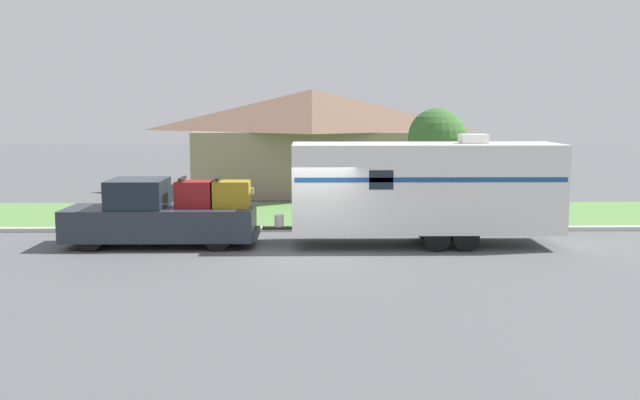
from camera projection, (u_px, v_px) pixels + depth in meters
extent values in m
plane|color=#515456|center=(312.00, 254.00, 20.64)|extent=(120.00, 120.00, 0.00)
cube|color=beige|center=(312.00, 229.00, 24.35)|extent=(80.00, 0.30, 0.14)
cube|color=#568442|center=(312.00, 215.00, 27.97)|extent=(80.00, 7.00, 0.03)
cube|color=gray|center=(312.00, 161.00, 35.67)|extent=(10.98, 7.18, 3.07)
pyramid|color=brown|center=(312.00, 110.00, 35.34)|extent=(11.86, 7.75, 2.01)
cube|color=#4C3828|center=(312.00, 177.00, 32.21)|extent=(1.00, 0.06, 2.10)
cylinder|color=black|center=(89.00, 237.00, 20.94)|extent=(0.85, 0.28, 0.85)
cylinder|color=black|center=(105.00, 227.00, 22.59)|extent=(0.85, 0.28, 0.85)
cylinder|color=black|center=(217.00, 237.00, 20.99)|extent=(0.85, 0.28, 0.85)
cylinder|color=black|center=(224.00, 227.00, 22.64)|extent=(0.85, 0.28, 0.85)
cube|color=#282D38|center=(120.00, 223.00, 21.74)|extent=(3.21, 2.02, 0.95)
cube|color=#19232D|center=(138.00, 193.00, 21.63)|extent=(1.67, 1.86, 0.86)
cube|color=#282D38|center=(213.00, 223.00, 21.78)|extent=(2.49, 2.02, 0.95)
cube|color=#333333|center=(256.00, 234.00, 21.84)|extent=(0.12, 1.82, 0.20)
cube|color=maroon|center=(195.00, 194.00, 21.66)|extent=(1.15, 0.85, 0.80)
cube|color=black|center=(182.00, 178.00, 21.59)|extent=(0.10, 0.93, 0.08)
cube|color=olive|center=(231.00, 194.00, 21.67)|extent=(1.15, 0.85, 0.80)
cube|color=black|center=(219.00, 178.00, 21.60)|extent=(0.10, 0.93, 0.08)
cylinder|color=black|center=(437.00, 238.00, 20.92)|extent=(0.78, 0.22, 0.78)
cylinder|color=black|center=(426.00, 227.00, 22.91)|extent=(0.78, 0.22, 0.78)
cylinder|color=black|center=(466.00, 238.00, 20.93)|extent=(0.78, 0.22, 0.78)
cylinder|color=black|center=(452.00, 227.00, 22.92)|extent=(0.78, 0.22, 0.78)
cube|color=silver|center=(425.00, 187.00, 21.73)|extent=(8.08, 2.29, 2.64)
cube|color=navy|center=(432.00, 180.00, 20.54)|extent=(7.92, 0.01, 0.14)
cube|color=#383838|center=(278.00, 228.00, 21.83)|extent=(0.93, 0.12, 0.10)
cylinder|color=silver|center=(279.00, 221.00, 21.80)|extent=(0.28, 0.28, 0.36)
cube|color=silver|center=(474.00, 139.00, 21.56)|extent=(0.80, 0.68, 0.28)
cube|color=#19232D|center=(381.00, 180.00, 20.52)|extent=(0.70, 0.01, 0.56)
cylinder|color=brown|center=(247.00, 211.00, 25.17)|extent=(0.09, 0.09, 1.16)
cube|color=#B2B2B2|center=(247.00, 191.00, 25.08)|extent=(0.48, 0.20, 0.22)
cylinder|color=brown|center=(436.00, 188.00, 27.38)|extent=(0.24, 0.24, 2.25)
sphere|color=#38662D|center=(437.00, 137.00, 27.13)|extent=(2.21, 2.21, 2.21)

